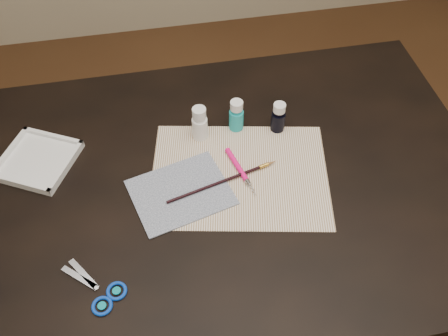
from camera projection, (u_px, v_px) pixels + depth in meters
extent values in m
cube|color=#422614|center=(224.00, 311.00, 1.80)|extent=(3.50, 3.50, 0.02)
cube|color=black|center=(224.00, 258.00, 1.50)|extent=(1.30, 0.90, 0.75)
cube|color=white|center=(240.00, 175.00, 1.22)|extent=(0.49, 0.41, 0.00)
cube|color=#16223E|center=(181.00, 192.00, 1.19)|extent=(0.26, 0.23, 0.00)
cylinder|color=white|center=(200.00, 123.00, 1.27)|extent=(0.05, 0.05, 0.10)
cylinder|color=#1AA6AE|center=(236.00, 115.00, 1.29)|extent=(0.05, 0.05, 0.09)
cylinder|color=black|center=(278.00, 117.00, 1.29)|extent=(0.04, 0.04, 0.09)
cube|color=white|center=(38.00, 160.00, 1.24)|extent=(0.23, 0.23, 0.02)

